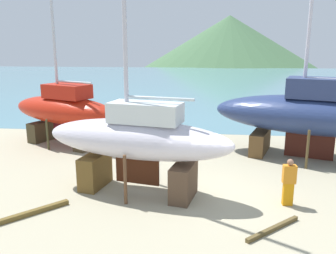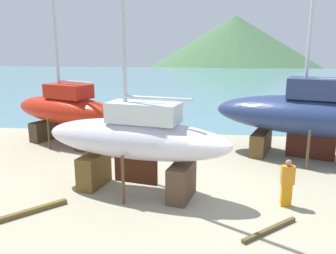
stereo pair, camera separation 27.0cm
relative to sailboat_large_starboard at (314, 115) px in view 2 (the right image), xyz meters
name	(u,v)px [view 2 (the right image)]	position (x,y,z in m)	size (l,w,h in m)	color
ground_plane	(202,221)	(-5.07, -6.86, -2.22)	(44.71, 44.71, 0.00)	tan
sea_water	(211,81)	(-5.07, 39.56, -2.22)	(155.52, 70.49, 0.01)	teal
headland_hill	(234,64)	(2.02, 97.96, -2.22)	(101.74, 101.74, 30.12)	#446943
sailboat_large_starboard	(314,115)	(0.00, 0.00, 0.00)	(9.92, 5.86, 14.08)	brown
sailboat_small_center	(66,110)	(-12.94, 1.13, -0.27)	(7.29, 4.78, 11.88)	#433923
sailboat_mid_port	(136,140)	(-7.61, -4.92, -0.17)	(7.42, 3.36, 12.49)	brown
worker	(287,182)	(-2.25, -5.44, -1.35)	(0.45, 0.26, 1.68)	orange
timber_long_aft	(270,230)	(-3.06, -7.27, -2.15)	(2.32, 0.12, 0.13)	brown
timber_long_fore	(23,213)	(-10.89, -7.26, -2.14)	(2.94, 0.18, 0.15)	brown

